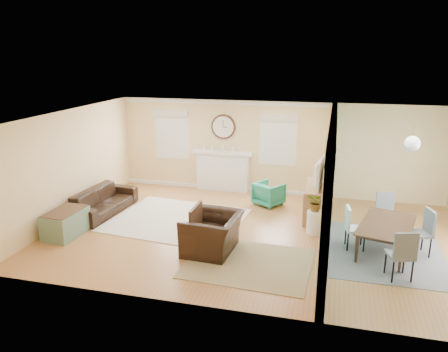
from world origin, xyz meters
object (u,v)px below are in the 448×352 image
Objects in this scene: eames_chair at (213,233)px; dining_table at (387,238)px; sofa at (103,201)px; credenza at (315,201)px; green_chair at (269,194)px.

eames_chair is 3.50m from dining_table.
sofa is 6.68m from dining_table.
sofa reaches higher than dining_table.
credenza reaches higher than eames_chair.
credenza reaches higher than green_chair.
eames_chair is 3.10m from green_chair.
eames_chair is 3.08m from credenza.
green_chair is (0.67, 3.02, -0.08)m from eames_chair.
sofa is at bearing 53.93° from green_chair.
green_chair reaches higher than dining_table.
eames_chair is 0.69× the size of dining_table.
sofa is 1.22× the size of dining_table.
dining_table is at bearing -91.27° from sofa.
eames_chair is 1.78× the size of green_chair.
green_chair is 0.39× the size of dining_table.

